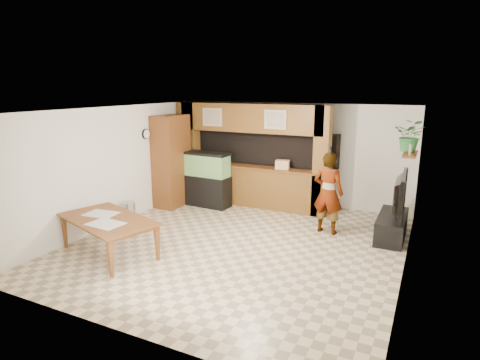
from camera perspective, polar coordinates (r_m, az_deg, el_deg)
The scene contains 21 objects.
floor at distance 7.98m, azimuth -0.14°, elevation -9.03°, with size 6.50×6.50×0.00m, color #CCB38E.
ceiling at distance 7.39m, azimuth -0.15°, elevation 9.95°, with size 6.50×6.50×0.00m, color white.
wall_back at distance 10.54m, azimuth 7.65°, elevation 3.73°, with size 6.00×6.00×0.00m, color silver.
wall_left at distance 9.27m, azimuth -17.06°, elevation 1.94°, with size 6.50×6.50×0.00m, color silver.
wall_right at distance 6.86m, azimuth 23.02°, elevation -2.41°, with size 6.50×6.50×0.00m, color silver.
partition at distance 10.31m, azimuth 1.55°, elevation 3.70°, with size 4.20×0.99×2.60m.
wall_clock at distance 9.90m, azimuth -13.22°, elevation 6.39°, with size 0.05×0.25×0.25m.
wall_shelf at distance 8.69m, azimuth 23.04°, elevation 3.43°, with size 0.25×0.90×0.04m, color brown.
pantry_cabinet at distance 10.33m, azimuth -9.72°, elevation 2.66°, with size 0.58×0.95×2.32m, color brown.
trash_can at distance 9.40m, azimuth -15.46°, elevation -4.45°, with size 0.27×0.27×0.49m, color #B2B2B7.
aquarium at distance 10.27m, azimuth -4.85°, elevation 0.04°, with size 1.26×0.47×1.40m.
tv_stand at distance 8.77m, azimuth 20.75°, elevation -6.18°, with size 0.53×1.43×0.48m, color black.
television at distance 8.58m, azimuth 21.12°, elevation -1.94°, with size 1.50×0.20×0.86m, color black.
photo_frame at distance 8.40m, azimuth 23.01°, elevation 3.98°, with size 0.03×0.16×0.21m, color tan.
potted_plant at distance 8.81m, azimuth 23.12°, elevation 5.83°, with size 0.59×0.51×0.66m, color #2D7133.
person at distance 8.50m, azimuth 12.43°, elevation -1.80°, with size 0.63×0.41×1.73m, color tan.
microphone at distance 8.15m, azimuth 12.82°, elevation 4.12°, with size 0.04×0.04×0.17m, color black.
dining_table at distance 7.76m, azimuth -18.36°, elevation -7.68°, with size 1.94×1.08×0.68m, color brown.
newspaper_a at distance 7.97m, azimuth -19.13°, elevation -4.57°, with size 0.59×0.43×0.01m, color silver.
newspaper_b at distance 7.38m, azimuth -18.57°, elevation -5.93°, with size 0.60×0.44×0.01m, color silver.
counter_box at distance 9.83m, azimuth 6.07°, elevation 2.19°, with size 0.33×0.22×0.22m, color tan.
Camera 1 is at (3.24, -6.63, 3.03)m, focal length 30.00 mm.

